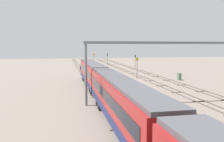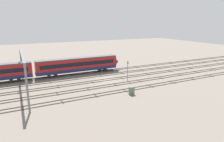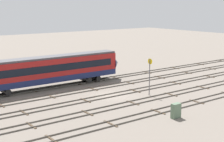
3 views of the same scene
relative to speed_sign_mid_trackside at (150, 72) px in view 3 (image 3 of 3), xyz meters
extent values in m
plane|color=slate|center=(-4.51, 2.99, -3.35)|extent=(208.40, 208.40, 0.00)
cube|color=#59544C|center=(-4.51, -7.14, -3.27)|extent=(192.40, 0.07, 0.16)
cube|color=#59544C|center=(-4.51, -5.71, -3.27)|extent=(192.40, 0.07, 0.16)
cube|color=#473828|center=(-18.76, -6.42, -3.31)|extent=(0.24, 2.40, 0.08)
cube|color=#473828|center=(-11.64, -6.42, -3.31)|extent=(0.24, 2.40, 0.08)
cube|color=#473828|center=(-4.51, -6.42, -3.31)|extent=(0.24, 2.40, 0.08)
cube|color=#473828|center=(2.61, -6.42, -3.31)|extent=(0.24, 2.40, 0.08)
cube|color=#59544C|center=(-4.51, -2.43, -3.27)|extent=(192.40, 0.07, 0.16)
cube|color=#59544C|center=(-4.51, -1.00, -3.27)|extent=(192.40, 0.07, 0.16)
cube|color=#473828|center=(-18.76, -1.72, -3.31)|extent=(0.24, 2.40, 0.08)
cube|color=#473828|center=(-11.64, -1.72, -3.31)|extent=(0.24, 2.40, 0.08)
cube|color=#473828|center=(-4.51, -1.72, -3.31)|extent=(0.24, 2.40, 0.08)
cube|color=#473828|center=(2.61, -1.72, -3.31)|extent=(0.24, 2.40, 0.08)
cube|color=#473828|center=(9.74, -1.72, -3.31)|extent=(0.24, 2.40, 0.08)
cube|color=#59544C|center=(-4.51, 2.28, -3.27)|extent=(192.40, 0.07, 0.16)
cube|color=#59544C|center=(-4.51, 3.71, -3.27)|extent=(192.40, 0.07, 0.16)
cube|color=#473828|center=(-17.63, 2.99, -3.31)|extent=(0.24, 2.40, 0.08)
cube|color=#473828|center=(-8.89, 2.99, -3.31)|extent=(0.24, 2.40, 0.08)
cube|color=#473828|center=(-0.14, 2.99, -3.31)|extent=(0.24, 2.40, 0.08)
cube|color=#473828|center=(8.61, 2.99, -3.31)|extent=(0.24, 2.40, 0.08)
cube|color=#473828|center=(17.35, 2.99, -3.31)|extent=(0.24, 2.40, 0.08)
cube|color=#59544C|center=(-4.51, 6.98, -3.27)|extent=(192.40, 0.07, 0.16)
cube|color=#59544C|center=(-4.51, 8.42, -3.27)|extent=(192.40, 0.07, 0.16)
cube|color=#473828|center=(-18.76, 7.70, -3.31)|extent=(0.24, 2.40, 0.08)
cube|color=#473828|center=(-11.64, 7.70, -3.31)|extent=(0.24, 2.40, 0.08)
cube|color=#473828|center=(-4.51, 7.70, -3.31)|extent=(0.24, 2.40, 0.08)
cube|color=#473828|center=(2.61, 7.70, -3.31)|extent=(0.24, 2.40, 0.08)
cube|color=#473828|center=(9.74, 7.70, -3.31)|extent=(0.24, 2.40, 0.08)
cube|color=#473828|center=(16.86, 7.70, -3.31)|extent=(0.24, 2.40, 0.08)
cube|color=#473828|center=(23.99, 7.70, -3.31)|extent=(0.24, 2.40, 0.08)
cube|color=#59544C|center=(-4.51, 11.69, -3.27)|extent=(192.40, 0.07, 0.16)
cube|color=#59544C|center=(-4.51, 13.13, -3.27)|extent=(192.40, 0.07, 0.16)
cube|color=#473828|center=(-12.21, 12.41, -3.31)|extent=(0.24, 2.40, 0.08)
cube|color=#473828|center=(-4.51, 12.41, -3.31)|extent=(0.24, 2.40, 0.08)
cube|color=#473828|center=(3.18, 12.41, -3.31)|extent=(0.24, 2.40, 0.08)
cube|color=#473828|center=(10.88, 12.41, -3.31)|extent=(0.24, 2.40, 0.08)
cube|color=#473828|center=(18.57, 12.41, -3.31)|extent=(0.24, 2.40, 0.08)
cube|color=#473828|center=(26.27, 12.41, -3.31)|extent=(0.24, 2.40, 0.08)
cube|color=#473828|center=(33.97, 12.41, -3.31)|extent=(0.24, 2.40, 0.08)
cube|color=maroon|center=(-9.71, 12.41, -0.49)|extent=(24.00, 2.90, 3.60)
cube|color=navy|center=(-9.71, 12.41, -1.84)|extent=(24.00, 2.94, 0.90)
cube|color=#4C4C51|center=(-9.71, 12.41, 1.46)|extent=(24.00, 2.50, 0.30)
cube|color=black|center=(-9.71, 10.95, -0.06)|extent=(22.00, 0.04, 1.10)
cube|color=black|center=(-9.71, 13.87, -0.06)|extent=(22.00, 0.04, 1.10)
cylinder|color=black|center=(-16.49, 12.41, -2.74)|extent=(0.90, 2.70, 0.90)
cylinder|color=black|center=(-2.93, 12.41, -2.74)|extent=(0.90, 2.70, 0.90)
cylinder|color=black|center=(-1.13, 12.41, -2.74)|extent=(0.90, 2.70, 0.90)
cone|color=navy|center=(3.09, 12.41, -0.67)|extent=(1.60, 3.24, 3.24)
cylinder|color=#4C4C51|center=(-0.01, 0.00, -0.72)|extent=(0.12, 0.12, 5.27)
cylinder|color=yellow|center=(0.03, 0.00, 1.54)|extent=(0.05, 0.83, 0.83)
cube|color=black|center=(0.06, 0.00, 1.54)|extent=(0.02, 0.37, 0.12)
cube|color=#597259|center=(-4.43, -9.20, -2.50)|extent=(1.13, 0.62, 1.71)
cube|color=#333333|center=(-3.86, -9.20, -2.24)|extent=(0.02, 0.43, 0.24)
camera|label=1|loc=(-57.64, 17.84, 4.92)|focal=38.68mm
camera|label=2|loc=(-25.88, -43.15, 11.98)|focal=31.55mm
camera|label=3|loc=(-32.69, -34.80, 9.42)|focal=54.91mm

